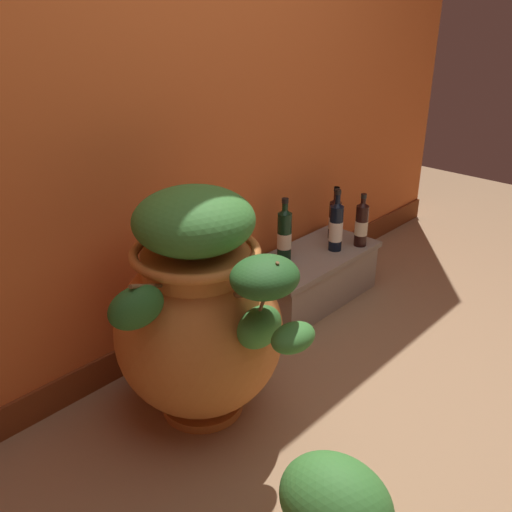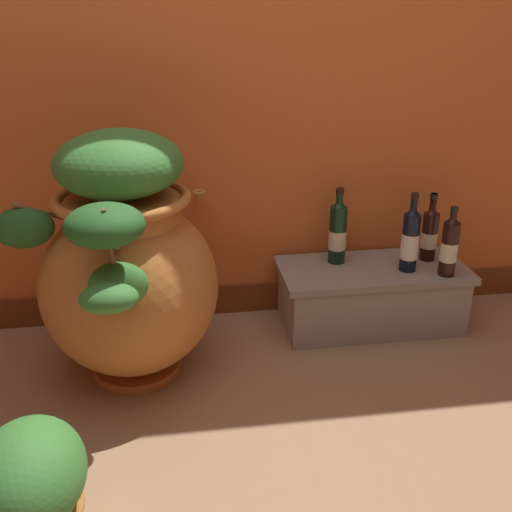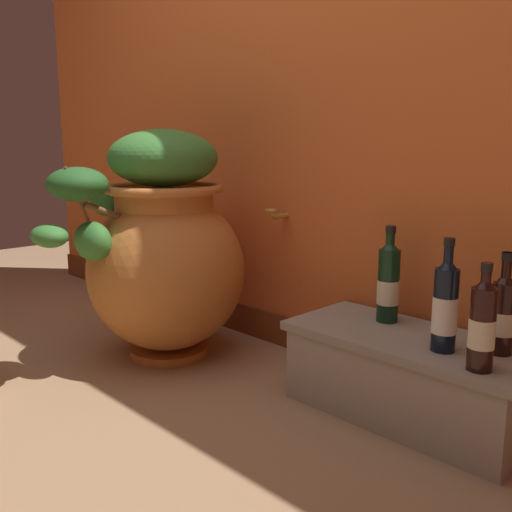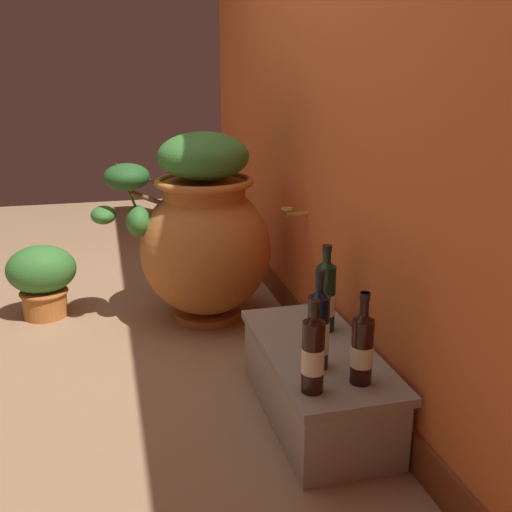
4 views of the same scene
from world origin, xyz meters
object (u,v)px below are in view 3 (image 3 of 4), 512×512
at_px(terracotta_urn, 163,251).
at_px(wine_bottle_right, 389,281).
at_px(wine_bottle_left, 445,305).
at_px(wine_bottle_middle, 503,312).
at_px(wine_bottle_back, 482,323).

height_order(terracotta_urn, wine_bottle_right, terracotta_urn).
bearing_deg(wine_bottle_left, wine_bottle_right, 154.97).
distance_m(wine_bottle_middle, wine_bottle_back, 0.17).
bearing_deg(wine_bottle_middle, terracotta_urn, -167.34).
relative_size(wine_bottle_left, wine_bottle_middle, 1.13).
height_order(wine_bottle_left, wine_bottle_right, wine_bottle_left).
height_order(wine_bottle_right, wine_bottle_back, wine_bottle_right).
bearing_deg(terracotta_urn, wine_bottle_back, 5.34).
xyz_separation_m(wine_bottle_middle, wine_bottle_right, (-0.41, 0.03, 0.02)).
relative_size(terracotta_urn, wine_bottle_right, 2.81).
height_order(terracotta_urn, wine_bottle_middle, terracotta_urn).
bearing_deg(wine_bottle_left, terracotta_urn, -170.68).
bearing_deg(wine_bottle_back, wine_bottle_right, 154.83).
bearing_deg(wine_bottle_middle, wine_bottle_right, 175.70).
relative_size(wine_bottle_left, wine_bottle_back, 1.14).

